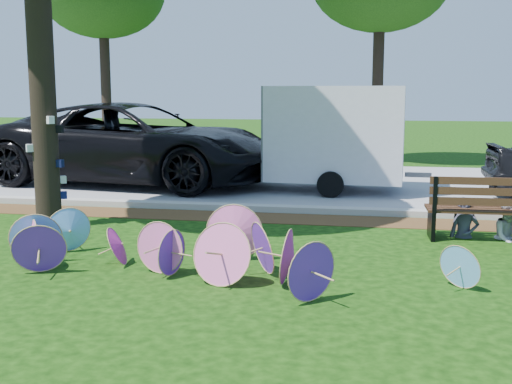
# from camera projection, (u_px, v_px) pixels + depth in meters

# --- Properties ---
(ground) EXTENTS (90.00, 90.00, 0.00)m
(ground) POSITION_uv_depth(u_px,v_px,m) (186.00, 290.00, 7.77)
(ground) COLOR black
(ground) RESTS_ON ground
(mulch_strip) EXTENTS (90.00, 1.00, 0.01)m
(mulch_strip) POSITION_uv_depth(u_px,v_px,m) (254.00, 217.00, 12.14)
(mulch_strip) COLOR #472D16
(mulch_strip) RESTS_ON ground
(curb) EXTENTS (90.00, 0.30, 0.12)m
(curb) POSITION_uv_depth(u_px,v_px,m) (260.00, 208.00, 12.81)
(curb) COLOR #B7B5AD
(curb) RESTS_ON ground
(street) EXTENTS (90.00, 8.00, 0.01)m
(street) POSITION_uv_depth(u_px,v_px,m) (287.00, 182.00, 16.85)
(street) COLOR gray
(street) RESTS_ON ground
(parasol_pile) EXTENTS (6.35, 2.19, 0.83)m
(parasol_pile) POSITION_uv_depth(u_px,v_px,m) (179.00, 247.00, 8.42)
(parasol_pile) COLOR pink
(parasol_pile) RESTS_ON ground
(black_van) EXTENTS (7.83, 4.40, 2.07)m
(black_van) POSITION_uv_depth(u_px,v_px,m) (135.00, 144.00, 16.39)
(black_van) COLOR black
(black_van) RESTS_ON ground
(cargo_trailer) EXTENTS (3.22, 2.14, 2.78)m
(cargo_trailer) POSITION_uv_depth(u_px,v_px,m) (336.00, 133.00, 15.12)
(cargo_trailer) COLOR silver
(cargo_trailer) RESTS_ON ground
(park_bench) EXTENTS (2.01, 0.82, 1.04)m
(park_bench) POSITION_uv_depth(u_px,v_px,m) (488.00, 208.00, 10.32)
(park_bench) COLOR black
(park_bench) RESTS_ON ground
(person_left) EXTENTS (0.48, 0.32, 1.29)m
(person_left) POSITION_uv_depth(u_px,v_px,m) (466.00, 199.00, 10.41)
(person_left) COLOR #3E4155
(person_left) RESTS_ON ground
(person_right) EXTENTS (0.73, 0.66, 1.24)m
(person_right) POSITION_uv_depth(u_px,v_px,m) (511.00, 202.00, 10.29)
(person_right) COLOR silver
(person_right) RESTS_ON ground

